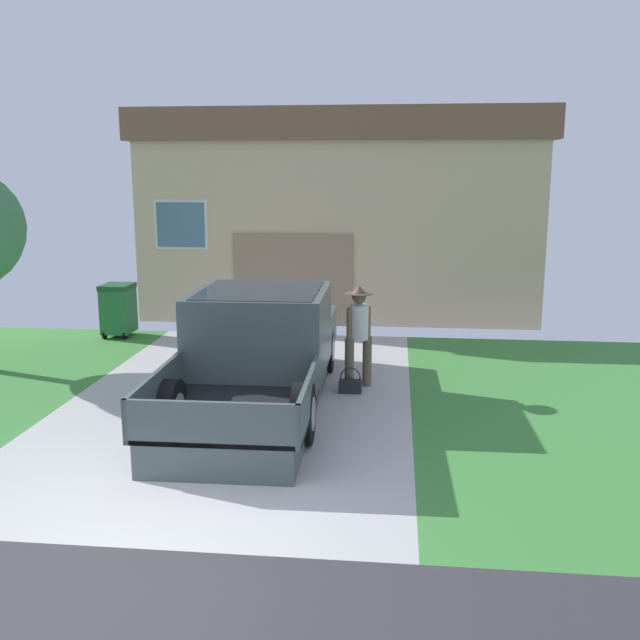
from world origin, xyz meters
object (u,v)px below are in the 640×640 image
(person_with_hat, at_px, (359,330))
(house_with_garage, at_px, (344,211))
(pickup_truck, at_px, (261,350))
(handbag, at_px, (350,385))
(wheeled_trash_bin, at_px, (118,308))

(person_with_hat, distance_m, house_with_garage, 7.71)
(pickup_truck, distance_m, handbag, 1.54)
(wheeled_trash_bin, bearing_deg, handbag, -33.69)
(person_with_hat, distance_m, wheeled_trash_bin, 6.12)
(handbag, bearing_deg, pickup_truck, -165.85)
(person_with_hat, relative_size, wheeled_trash_bin, 1.49)
(pickup_truck, height_order, handbag, pickup_truck)
(pickup_truck, xyz_separation_m, handbag, (1.37, 0.34, -0.63))
(handbag, relative_size, wheeled_trash_bin, 0.37)
(person_with_hat, relative_size, house_with_garage, 0.17)
(handbag, height_order, wheeled_trash_bin, wheeled_trash_bin)
(pickup_truck, distance_m, wheeled_trash_bin, 5.34)
(house_with_garage, relative_size, wheeled_trash_bin, 8.53)
(pickup_truck, relative_size, wheeled_trash_bin, 5.01)
(pickup_truck, xyz_separation_m, house_with_garage, (0.68, 8.17, 1.69))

